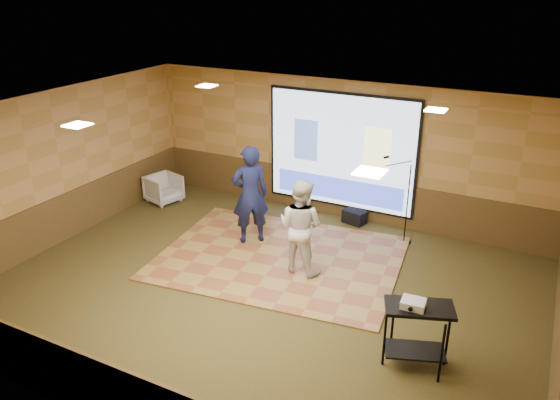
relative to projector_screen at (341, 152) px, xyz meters
The scene contains 19 objects.
ground 3.74m from the projector_screen, 90.00° to the right, with size 9.00×9.00×0.00m, color #2A3819.
room_shell 3.49m from the projector_screen, 90.00° to the right, with size 9.04×7.04×3.02m.
wainscot_back 1.00m from the projector_screen, 90.00° to the left, with size 9.00×0.04×0.95m, color #513A1B.
wainscot_front 6.99m from the projector_screen, 90.00° to the right, with size 9.00×0.04×0.95m, color #513A1B.
wainscot_left 5.73m from the projector_screen, 142.51° to the right, with size 0.04×7.00×0.95m, color #513A1B.
wainscot_right 5.73m from the projector_screen, 37.49° to the right, with size 0.04×7.00×0.95m, color #513A1B.
projector_screen is the anchor object (origin of this frame).
downlight_nw 3.12m from the projector_screen, 143.35° to the right, with size 0.32×0.32×0.02m, color #FEEABF.
downlight_ne 3.12m from the projector_screen, 36.65° to the right, with size 0.32×0.32×0.02m, color #FEEABF.
downlight_sw 5.61m from the projector_screen, 114.02° to the right, with size 0.32×0.32×0.02m, color #FEEABF.
downlight_se 5.61m from the projector_screen, 65.98° to the right, with size 0.32×0.32×0.02m, color #FEEABF.
dance_floor 2.76m from the projector_screen, 96.21° to the right, with size 4.41×3.36×0.03m, color olive.
player_left 2.30m from the projector_screen, 118.58° to the right, with size 0.72×0.47×1.98m, color #141A40.
player_right 2.66m from the projector_screen, 83.67° to the right, with size 0.84×0.66×1.73m, color silver.
av_table 5.08m from the projector_screen, 56.50° to the right, with size 0.90×0.47×0.95m.
projector 5.05m from the projector_screen, 57.60° to the right, with size 0.31×0.26×0.10m, color silver.
mic_stand 1.96m from the projector_screen, 20.25° to the right, with size 0.69×0.28×1.76m.
banquet_chair 4.25m from the projector_screen, 164.21° to the right, with size 0.70×0.72×0.65m, color gray.
duffel_bag 1.42m from the projector_screen, 22.35° to the right, with size 0.47×0.31×0.29m, color black.
Camera 1 is at (3.90, -6.99, 5.01)m, focal length 35.00 mm.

